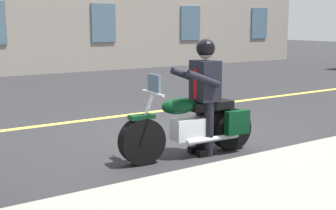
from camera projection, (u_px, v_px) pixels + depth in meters
The scene contains 4 objects.
ground_plane at pixel (179, 134), 8.01m from camera, with size 80.00×80.00×0.00m, color #28282B.
lane_center_stripe at pixel (126, 115), 9.65m from camera, with size 60.00×0.16×0.01m, color #E5DB4C.
motorcycle_main at pixel (193, 126), 6.63m from camera, with size 2.22×0.69×1.26m.
rider_main at pixel (204, 86), 6.62m from camera, with size 0.65×0.58×1.74m.
Camera 1 is at (4.46, 6.38, 1.94)m, focal length 47.79 mm.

